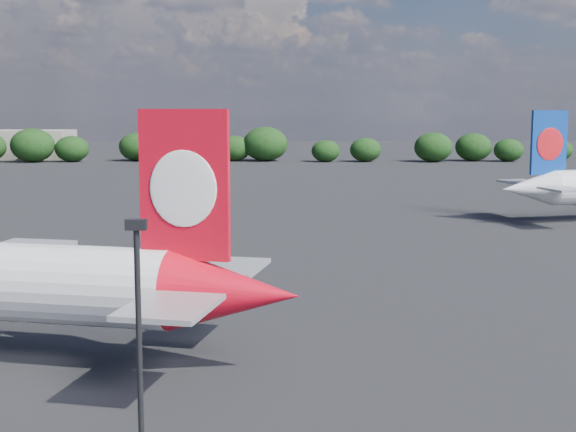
{
  "coord_description": "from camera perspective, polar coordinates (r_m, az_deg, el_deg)",
  "views": [
    {
      "loc": [
        15.63,
        -34.83,
        14.36
      ],
      "look_at": [
        16.0,
        12.0,
        8.0
      ],
      "focal_mm": 50.0,
      "sensor_mm": 36.0,
      "label": 1
    }
  ],
  "objects": [
    {
      "name": "ground",
      "position": [
        97.18,
        -9.71,
        -0.88
      ],
      "size": [
        500.0,
        500.0,
        0.0
      ],
      "primitive_type": "plane",
      "color": "black",
      "rests_on": "ground"
    },
    {
      "name": "apron_lamp_post",
      "position": [
        22.62,
        -10.43,
        -13.06
      ],
      "size": [
        0.55,
        0.3,
        11.45
      ],
      "color": "black",
      "rests_on": "ground"
    },
    {
      "name": "highway_sign",
      "position": [
        213.79,
        -9.54,
        4.62
      ],
      "size": [
        6.0,
        0.3,
        4.5
      ],
      "color": "#125E28",
      "rests_on": "ground"
    },
    {
      "name": "billboard_yellow",
      "position": [
        217.12,
        -1.42,
        4.96
      ],
      "size": [
        5.0,
        0.3,
        5.5
      ],
      "color": "gold",
      "rests_on": "ground"
    },
    {
      "name": "horizon_treeline",
      "position": [
        215.98,
        -5.94,
        4.96
      ],
      "size": [
        206.29,
        16.57,
        9.23
      ],
      "color": "black",
      "rests_on": "ground"
    }
  ]
}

